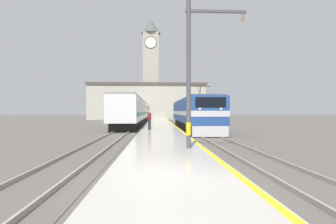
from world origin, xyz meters
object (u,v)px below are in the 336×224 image
Objects in this scene: locomotive_train at (192,114)px; catenary_mast at (192,69)px; person_on_platform at (149,120)px; clock_tower at (151,66)px; passenger_train at (138,111)px.

locomotive_train is 17.46m from catenary_mast.
clock_tower is at bearing 90.94° from person_on_platform.
locomotive_train is at bearing 44.71° from person_on_platform.
locomotive_train is at bearing -82.78° from clock_tower.
locomotive_train is 2.79× the size of catenary_mast.
catenary_mast is 0.26× the size of clock_tower.
person_on_platform is (2.62, -22.13, -0.82)m from passenger_train.
person_on_platform is (-4.69, -4.64, -0.53)m from locomotive_train.
passenger_train is 26.30× the size of person_on_platform.
passenger_train is 35.04m from catenary_mast.
locomotive_train is 0.73× the size of clock_tower.
clock_tower is (-5.47, 43.17, 12.76)m from locomotive_train.
locomotive_train is at bearing -67.33° from passenger_train.
clock_tower is (1.84, 25.67, 12.47)m from passenger_train.
clock_tower is at bearing 92.92° from catenary_mast.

